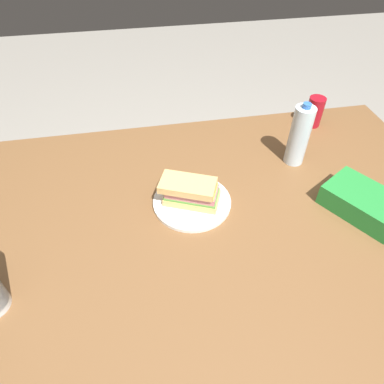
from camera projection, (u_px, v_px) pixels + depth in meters
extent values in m
plane|color=gray|center=(216.00, 324.00, 1.58)|extent=(8.00, 8.00, 0.00)
cube|color=brown|center=(227.00, 221.00, 1.07)|extent=(1.57, 1.09, 0.04)
cylinder|color=brown|center=(332.00, 183.00, 1.75)|extent=(0.07, 0.07, 0.71)
cylinder|color=brown|center=(47.00, 220.00, 1.57)|extent=(0.07, 0.07, 0.71)
cylinder|color=white|center=(192.00, 202.00, 1.10)|extent=(0.25, 0.25, 0.01)
cube|color=#DBB26B|center=(192.00, 198.00, 1.08)|extent=(0.19, 0.15, 0.02)
cube|color=#599E3F|center=(192.00, 194.00, 1.07)|extent=(0.18, 0.14, 0.01)
cube|color=#C6727A|center=(192.00, 191.00, 1.06)|extent=(0.18, 0.14, 0.02)
cube|color=yellow|center=(192.00, 188.00, 1.05)|extent=(0.17, 0.13, 0.01)
cube|color=#DBB26B|center=(188.00, 185.00, 1.04)|extent=(0.19, 0.15, 0.02)
cylinder|color=maroon|center=(315.00, 112.00, 1.39)|extent=(0.07, 0.07, 0.12)
cube|color=#268C38|center=(364.00, 202.00, 1.05)|extent=(0.25, 0.27, 0.07)
cylinder|color=silver|center=(299.00, 136.00, 1.18)|extent=(0.07, 0.07, 0.22)
cylinder|color=blue|center=(307.00, 106.00, 1.10)|extent=(0.03, 0.03, 0.02)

